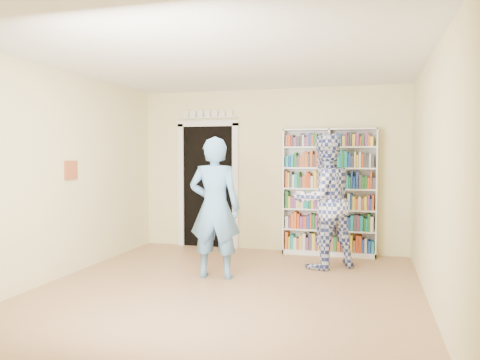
% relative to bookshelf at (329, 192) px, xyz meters
% --- Properties ---
extents(floor, '(5.00, 5.00, 0.00)m').
position_rel_bookshelf_xyz_m(floor, '(-1.00, -2.34, -1.02)').
color(floor, '#AB7A52').
rests_on(floor, ground).
extents(ceiling, '(5.00, 5.00, 0.00)m').
position_rel_bookshelf_xyz_m(ceiling, '(-1.00, -2.34, 1.68)').
color(ceiling, white).
rests_on(ceiling, wall_back).
extents(wall_back, '(4.50, 0.00, 4.50)m').
position_rel_bookshelf_xyz_m(wall_back, '(-1.00, 0.16, 0.33)').
color(wall_back, '#F4E9A8').
rests_on(wall_back, floor).
extents(wall_left, '(0.00, 5.00, 5.00)m').
position_rel_bookshelf_xyz_m(wall_left, '(-3.25, -2.34, 0.33)').
color(wall_left, '#F4E9A8').
rests_on(wall_left, floor).
extents(wall_right, '(0.00, 5.00, 5.00)m').
position_rel_bookshelf_xyz_m(wall_right, '(1.25, -2.34, 0.33)').
color(wall_right, '#F4E9A8').
rests_on(wall_right, floor).
extents(bookshelf, '(1.47, 0.28, 2.02)m').
position_rel_bookshelf_xyz_m(bookshelf, '(0.00, 0.00, 0.00)').
color(bookshelf, white).
rests_on(bookshelf, floor).
extents(doorway, '(1.10, 0.08, 2.43)m').
position_rel_bookshelf_xyz_m(doorway, '(-2.10, 0.13, 0.16)').
color(doorway, black).
rests_on(doorway, floor).
extents(wall_art, '(0.03, 0.25, 0.25)m').
position_rel_bookshelf_xyz_m(wall_art, '(-3.23, -2.14, 0.38)').
color(wall_art, brown).
rests_on(wall_art, wall_left).
extents(man_blue, '(0.71, 0.50, 1.83)m').
position_rel_bookshelf_xyz_m(man_blue, '(-1.32, -1.81, -0.10)').
color(man_blue, '#5D94CE').
rests_on(man_blue, floor).
extents(man_plaid, '(1.18, 1.13, 1.91)m').
position_rel_bookshelf_xyz_m(man_plaid, '(-0.00, -0.89, -0.07)').
color(man_plaid, navy).
rests_on(man_plaid, floor).
extents(paper_sheet, '(0.22, 0.10, 0.33)m').
position_rel_bookshelf_xyz_m(paper_sheet, '(0.11, -1.08, 0.08)').
color(paper_sheet, white).
rests_on(paper_sheet, man_plaid).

